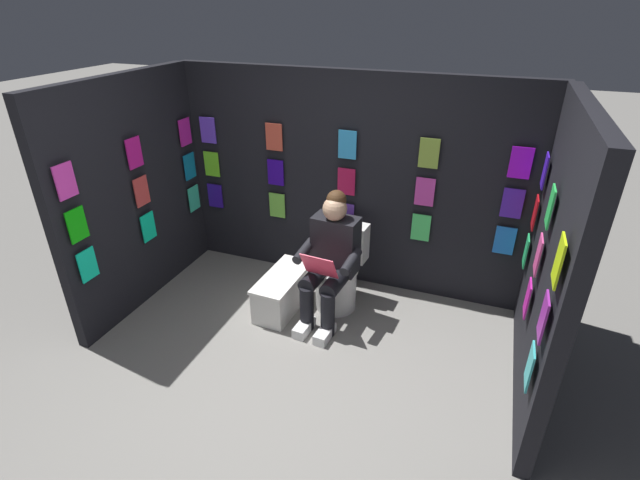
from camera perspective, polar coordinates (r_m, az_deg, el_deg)
The scene contains 7 objects.
ground_plane at distance 3.62m, azimuth -6.42°, elevation -19.10°, with size 30.00×30.00×0.00m, color gray.
display_wall_back at distance 4.51m, azimuth 3.55°, elevation 7.00°, with size 3.45×0.14×2.07m.
display_wall_left at distance 3.50m, azimuth 26.34°, elevation -2.46°, with size 0.14×1.83×2.07m.
display_wall_right at distance 4.55m, azimuth -21.69°, elevation 5.22°, with size 0.14×1.83×2.07m.
toilet at distance 4.38m, azimuth 2.38°, elevation -4.04°, with size 0.42×0.57×0.77m.
person_reading at distance 4.06m, azimuth 1.23°, elevation -2.29°, with size 0.55×0.71×1.19m.
comic_longbox_near at distance 4.40m, azimuth -4.54°, elevation -6.26°, with size 0.35×0.74×0.35m.
Camera 1 is at (-1.22, 2.17, 2.63)m, focal length 26.18 mm.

